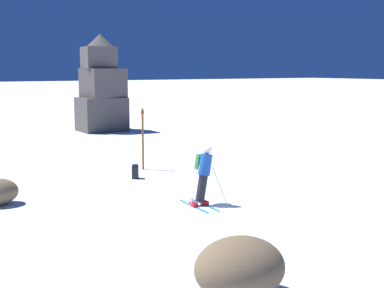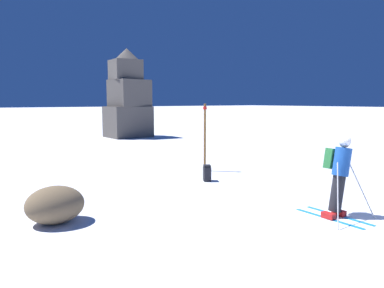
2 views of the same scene
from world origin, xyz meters
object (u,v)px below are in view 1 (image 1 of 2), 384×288
exposed_boulder_0 (240,268)px  trail_marker (143,137)px  skier (204,172)px  rock_pillar (102,91)px  spare_backpack (135,172)px

exposed_boulder_0 → trail_marker: bearing=71.6°
skier → rock_pillar: (4.48, 18.76, 1.54)m
rock_pillar → trail_marker: rock_pillar is taller
skier → exposed_boulder_0: 6.31m
spare_backpack → exposed_boulder_0: exposed_boulder_0 is taller
rock_pillar → exposed_boulder_0: 25.52m
spare_backpack → trail_marker: bearing=-6.3°
skier → trail_marker: size_ratio=0.74×
rock_pillar → spare_backpack: (-4.54, -14.33, -2.26)m
skier → spare_backpack: size_ratio=3.53×
rock_pillar → exposed_boulder_0: size_ratio=3.66×
rock_pillar → trail_marker: size_ratio=2.52×
rock_pillar → spare_backpack: bearing=-107.6°
spare_backpack → exposed_boulder_0: bearing=-166.0°
rock_pillar → trail_marker: (-3.54, -12.95, -1.22)m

